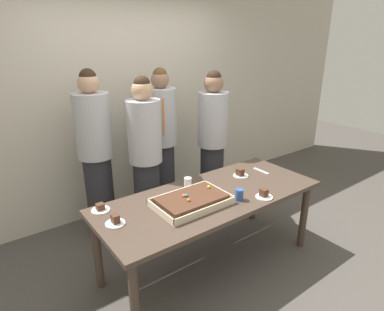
# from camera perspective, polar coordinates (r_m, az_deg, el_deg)

# --- Properties ---
(ground_plane) EXTENTS (12.00, 12.00, 0.00)m
(ground_plane) POSITION_cam_1_polar(r_m,az_deg,el_deg) (3.30, 3.07, -18.37)
(ground_plane) COLOR #4C4742
(interior_back_panel) EXTENTS (8.00, 0.12, 3.00)m
(interior_back_panel) POSITION_cam_1_polar(r_m,az_deg,el_deg) (3.99, -11.62, 11.70)
(interior_back_panel) COLOR beige
(interior_back_panel) RESTS_ON ground_plane
(party_table) EXTENTS (2.07, 0.84, 0.74)m
(party_table) POSITION_cam_1_polar(r_m,az_deg,el_deg) (2.94, 3.30, -8.31)
(party_table) COLOR #47382D
(party_table) RESTS_ON ground_plane
(sheet_cake) EXTENTS (0.62, 0.41, 0.10)m
(sheet_cake) POSITION_cam_1_polar(r_m,az_deg,el_deg) (2.73, -0.08, -7.95)
(sheet_cake) COLOR beige
(sheet_cake) RESTS_ON party_table
(plated_slice_near_left) EXTENTS (0.15, 0.15, 0.08)m
(plated_slice_near_left) POSITION_cam_1_polar(r_m,az_deg,el_deg) (3.30, 8.51, -3.18)
(plated_slice_near_left) COLOR white
(plated_slice_near_left) RESTS_ON party_table
(plated_slice_near_right) EXTENTS (0.15, 0.15, 0.06)m
(plated_slice_near_right) POSITION_cam_1_polar(r_m,az_deg,el_deg) (2.75, -15.81, -8.98)
(plated_slice_near_right) COLOR white
(plated_slice_near_right) RESTS_ON party_table
(plated_slice_far_left) EXTENTS (0.15, 0.15, 0.08)m
(plated_slice_far_left) POSITION_cam_1_polar(r_m,az_deg,el_deg) (2.54, -13.35, -11.16)
(plated_slice_far_left) COLOR white
(plated_slice_far_left) RESTS_ON party_table
(plated_slice_far_right) EXTENTS (0.15, 0.15, 0.08)m
(plated_slice_far_right) POSITION_cam_1_polar(r_m,az_deg,el_deg) (2.92, 12.55, -6.76)
(plated_slice_far_right) COLOR white
(plated_slice_far_right) RESTS_ON party_table
(drink_cup_nearest) EXTENTS (0.07, 0.07, 0.10)m
(drink_cup_nearest) POSITION_cam_1_polar(r_m,az_deg,el_deg) (3.01, -0.74, -4.84)
(drink_cup_nearest) COLOR white
(drink_cup_nearest) RESTS_ON party_table
(drink_cup_middle) EXTENTS (0.07, 0.07, 0.10)m
(drink_cup_middle) POSITION_cam_1_polar(r_m,az_deg,el_deg) (2.82, 8.34, -6.84)
(drink_cup_middle) COLOR #2D5199
(drink_cup_middle) RESTS_ON party_table
(cake_server_utensil) EXTENTS (0.03, 0.20, 0.01)m
(cake_server_utensil) POSITION_cam_1_polar(r_m,az_deg,el_deg) (3.46, 12.07, -2.68)
(cake_server_utensil) COLOR silver
(cake_server_utensil) RESTS_ON party_table
(person_serving_front) EXTENTS (0.35, 0.35, 1.79)m
(person_serving_front) POSITION_cam_1_polar(r_m,az_deg,el_deg) (3.42, -16.51, -0.03)
(person_serving_front) COLOR #28282D
(person_serving_front) RESTS_ON ground_plane
(person_green_shirt_behind) EXTENTS (0.35, 0.35, 1.72)m
(person_green_shirt_behind) POSITION_cam_1_polar(r_m,az_deg,el_deg) (3.86, 3.61, 2.54)
(person_green_shirt_behind) COLOR #28282D
(person_green_shirt_behind) RESTS_ON ground_plane
(person_striped_tie_right) EXTENTS (0.35, 0.35, 1.75)m
(person_striped_tie_right) POSITION_cam_1_polar(r_m,az_deg,el_deg) (3.79, -5.29, 2.41)
(person_striped_tie_right) COLOR #28282D
(person_striped_tie_right) RESTS_ON ground_plane
(person_far_right_suit) EXTENTS (0.34, 0.34, 1.72)m
(person_far_right_suit) POSITION_cam_1_polar(r_m,az_deg,el_deg) (3.32, -8.16, -0.55)
(person_far_right_suit) COLOR #28282D
(person_far_right_suit) RESTS_ON ground_plane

